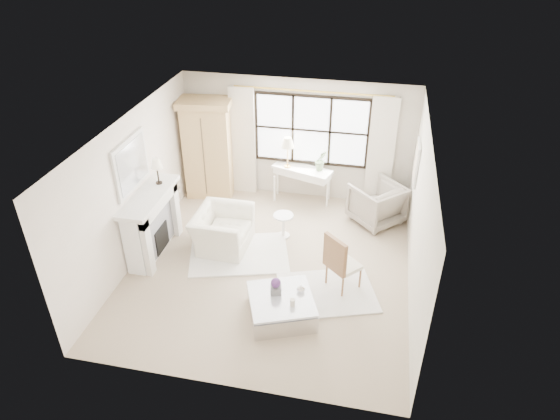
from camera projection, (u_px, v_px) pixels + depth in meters
The scene contains 32 objects.
floor at pixel (270, 266), 9.23m from camera, with size 5.50×5.50×0.00m, color tan.
ceiling at pixel (268, 129), 7.81m from camera, with size 5.50×5.50×0.00m, color white.
wall_back at pixel (297, 139), 10.81m from camera, with size 5.00×5.00×0.00m, color beige.
wall_front at pixel (220, 314), 6.23m from camera, with size 5.00×5.00×0.00m, color beige.
wall_left at pixel (134, 189), 8.96m from camera, with size 5.50×5.50×0.00m, color white.
wall_right at pixel (419, 219), 8.09m from camera, with size 5.50×5.50×0.00m, color beige.
window_pane at pixel (311, 130), 10.61m from camera, with size 2.40×0.02×1.50m, color white.
window_frame at pixel (311, 130), 10.60m from camera, with size 2.50×0.04×1.50m, color black, non-canonical shape.
curtain_rod at pixel (312, 91), 10.10m from camera, with size 0.04×0.04×3.30m, color gold.
curtain_left at pixel (243, 142), 11.00m from camera, with size 0.55×0.10×2.47m, color silver.
curtain_right at pixel (381, 154), 10.48m from camera, with size 0.55×0.10×2.47m, color silver.
fireplace at pixel (151, 223), 9.29m from camera, with size 0.58×1.66×1.26m.
mirror_frame at pixel (131, 164), 8.70m from camera, with size 0.05×1.15×0.95m, color silver.
mirror_glass at pixel (133, 164), 8.69m from camera, with size 0.02×1.00×0.80m, color silver.
art_frame at pixel (417, 163), 9.40m from camera, with size 0.04×0.62×0.82m, color silver.
art_canvas at pixel (415, 163), 9.41m from camera, with size 0.01×0.52×0.72m, color beige.
mantel_lamp at pixel (156, 164), 9.10m from camera, with size 0.22×0.22×0.51m.
armoire at pixel (208, 148), 10.94m from camera, with size 1.20×0.83×2.24m.
console_table at pixel (302, 184), 11.07m from camera, with size 1.38×0.82×0.80m.
console_lamp at pixel (288, 143), 10.62m from camera, with size 0.28×0.28×0.69m.
orchid_plant at pixel (321, 160), 10.66m from camera, with size 0.26×0.21×0.46m, color #617C52.
side_table at pixel (283, 222), 9.88m from camera, with size 0.40×0.40×0.51m.
rug_left at pixel (239, 254), 9.51m from camera, with size 1.84×1.30×0.03m, color white.
rug_right at pixel (327, 292), 8.58m from camera, with size 1.61×1.21×0.03m, color white.
club_armchair at pixel (222, 230), 9.58m from camera, with size 1.14×1.00×0.74m, color white.
wingback_chair at pixel (377, 203), 10.30m from camera, with size 0.92×0.95×0.86m, color gray.
french_chair at pixel (342, 273), 8.57m from camera, with size 0.68×0.68×1.08m.
coffee_table at pixel (281, 307), 8.03m from camera, with size 1.30×1.30×0.38m.
planter_box at pixel (276, 290), 7.99m from camera, with size 0.17×0.17×0.13m, color slate.
planter_flowers at pixel (276, 283), 7.91m from camera, with size 0.16×0.16×0.16m, color #572D70.
pillar_candle at pixel (292, 303), 7.74m from camera, with size 0.08×0.08×0.12m, color beige.
coffee_vase at pixel (301, 288), 8.01m from camera, with size 0.13×0.13×0.14m, color white.
Camera 1 is at (1.68, -7.12, 5.74)m, focal length 32.00 mm.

